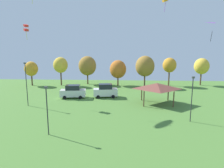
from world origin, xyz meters
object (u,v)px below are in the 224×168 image
(treeline_tree_5, at_px, (170,65))
(light_post_0, at_px, (192,96))
(kite_flying_3, at_px, (215,28))
(treeline_tree_4, at_px, (145,66))
(parked_car_leftmost, at_px, (73,92))
(parked_car_second_from_left, at_px, (105,91))
(treeline_tree_1, at_px, (61,65))
(kite_flying_1, at_px, (26,28))
(treeline_tree_2, at_px, (87,66))
(treeline_tree_6, at_px, (202,66))
(light_post_2, at_px, (26,82))
(park_pavilion, at_px, (157,86))
(light_post_1, at_px, (47,108))
(treeline_tree_0, at_px, (31,69))
(treeline_tree_3, at_px, (118,69))

(treeline_tree_5, bearing_deg, light_post_0, -96.35)
(kite_flying_3, distance_m, treeline_tree_4, 22.59)
(parked_car_leftmost, relative_size, parked_car_second_from_left, 1.03)
(light_post_0, height_order, treeline_tree_5, treeline_tree_5)
(treeline_tree_1, bearing_deg, treeline_tree_5, 2.52)
(kite_flying_1, height_order, treeline_tree_2, kite_flying_1)
(kite_flying_3, bearing_deg, treeline_tree_6, 71.88)
(light_post_2, bearing_deg, treeline_tree_6, 29.84)
(treeline_tree_1, relative_size, treeline_tree_4, 0.95)
(treeline_tree_1, bearing_deg, park_pavilion, -36.15)
(parked_car_leftmost, xyz_separation_m, treeline_tree_6, (29.59, 14.96, 3.65))
(kite_flying_1, height_order, treeline_tree_5, kite_flying_1)
(treeline_tree_5, bearing_deg, treeline_tree_2, 177.40)
(light_post_0, bearing_deg, treeline_tree_6, 67.19)
(light_post_1, relative_size, treeline_tree_5, 0.77)
(parked_car_second_from_left, bearing_deg, treeline_tree_2, 105.60)
(kite_flying_1, bearing_deg, parked_car_second_from_left, 11.34)
(kite_flying_3, distance_m, park_pavilion, 12.31)
(kite_flying_3, xyz_separation_m, treeline_tree_5, (-0.89, 21.72, -7.07))
(treeline_tree_0, bearing_deg, park_pavilion, -27.65)
(parked_car_leftmost, relative_size, treeline_tree_5, 0.70)
(treeline_tree_2, distance_m, treeline_tree_6, 29.37)
(treeline_tree_4, distance_m, treeline_tree_6, 14.83)
(kite_flying_3, distance_m, parked_car_leftmost, 25.93)
(treeline_tree_4, bearing_deg, treeline_tree_6, 9.63)
(treeline_tree_2, distance_m, treeline_tree_5, 21.09)
(treeline_tree_0, distance_m, treeline_tree_4, 28.69)
(light_post_0, bearing_deg, treeline_tree_5, 83.65)
(park_pavilion, relative_size, treeline_tree_2, 0.84)
(parked_car_leftmost, relative_size, light_post_2, 0.69)
(treeline_tree_4, bearing_deg, treeline_tree_3, 172.36)
(light_post_2, bearing_deg, parked_car_leftmost, 41.84)
(light_post_0, distance_m, light_post_2, 25.41)
(treeline_tree_6, bearing_deg, treeline_tree_5, -173.64)
(light_post_2, distance_m, treeline_tree_1, 18.46)
(light_post_1, height_order, treeline_tree_6, treeline_tree_6)
(treeline_tree_3, xyz_separation_m, treeline_tree_6, (21.29, 1.58, 0.72))
(park_pavilion, height_order, treeline_tree_3, treeline_tree_3)
(treeline_tree_1, bearing_deg, kite_flying_3, -35.77)
(treeline_tree_1, xyz_separation_m, treeline_tree_2, (6.50, 2.17, -0.35))
(treeline_tree_2, distance_m, treeline_tree_4, 14.97)
(kite_flying_1, height_order, treeline_tree_1, kite_flying_1)
(kite_flying_1, relative_size, parked_car_second_from_left, 0.56)
(treeline_tree_2, bearing_deg, light_post_0, -55.52)
(kite_flying_3, relative_size, light_post_2, 0.29)
(kite_flying_1, xyz_separation_m, treeline_tree_5, (28.71, 15.90, -7.77))
(treeline_tree_2, bearing_deg, treeline_tree_3, -11.31)
(kite_flying_3, bearing_deg, treeline_tree_5, 92.36)
(kite_flying_1, distance_m, light_post_0, 29.23)
(treeline_tree_0, bearing_deg, light_post_2, -67.32)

